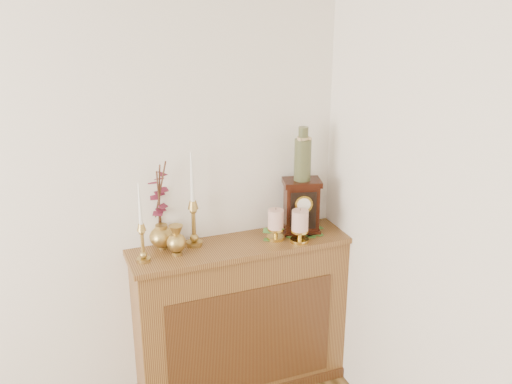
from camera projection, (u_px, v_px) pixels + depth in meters
name	position (u px, v px, depth m)	size (l,w,h in m)	color
console_shelf	(242.00, 321.00, 3.44)	(1.24, 0.34, 0.93)	olive
candlestick_left	(142.00, 236.00, 3.02)	(0.07, 0.07, 0.42)	tan
candlestick_center	(193.00, 216.00, 3.19)	(0.09, 0.09, 0.53)	tan
bud_vase	(176.00, 240.00, 3.11)	(0.10, 0.10, 0.17)	tan
ginger_jar	(160.00, 207.00, 3.18)	(0.20, 0.22, 0.50)	tan
pillar_candle_left	(276.00, 223.00, 3.29)	(0.10, 0.10, 0.19)	gold
pillar_candle_right	(300.00, 224.00, 3.26)	(0.10, 0.10, 0.20)	gold
ivy_garland	(293.00, 232.00, 3.39)	(0.39, 0.15, 0.07)	#376326
mantel_clock	(301.00, 207.00, 3.37)	(0.24, 0.19, 0.31)	black
ceramic_vase	(303.00, 157.00, 3.27)	(0.09, 0.09, 0.30)	#1B372D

